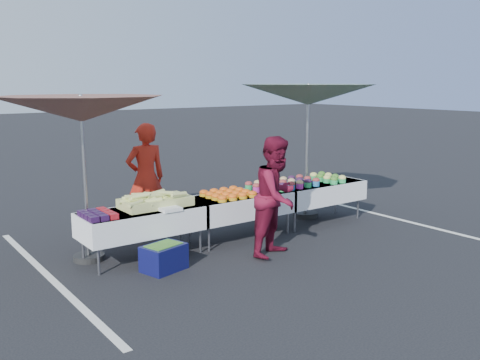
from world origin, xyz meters
TOP-DOWN VIEW (x-y plane):
  - ground at (0.00, 0.00)m, footprint 80.00×80.00m
  - stripe_left at (-3.20, 0.00)m, footprint 0.10×5.00m
  - stripe_right at (3.20, 0.00)m, footprint 0.10×5.00m
  - table_left at (-1.80, 0.00)m, footprint 1.86×0.81m
  - table_center at (0.00, 0.00)m, footprint 1.86×0.81m
  - table_right at (1.80, 0.00)m, footprint 1.86×0.81m
  - berry_punnets at (-2.51, -0.06)m, footprint 0.40×0.54m
  - corn_pile at (-1.56, 0.04)m, footprint 1.16×0.57m
  - plastic_bags at (-1.50, -0.30)m, footprint 0.30×0.25m
  - carrot_bowls at (-0.25, -0.01)m, footprint 0.75×0.69m
  - potato_cups at (0.95, 0.00)m, footprint 1.34×0.58m
  - bean_baskets at (2.06, -0.01)m, footprint 0.36×0.68m
  - vendor at (-1.08, 1.31)m, footprint 0.75×0.53m
  - customer at (-0.07, -1.05)m, footprint 1.08×0.96m
  - umbrella_left at (-2.50, 0.40)m, footprint 2.88×2.88m
  - umbrella_right at (1.89, 0.40)m, footprint 2.73×2.73m
  - storage_bin at (-1.81, -0.65)m, footprint 0.67×0.55m

SIDE VIEW (x-z plane):
  - ground at x=0.00m, z-range 0.00..0.00m
  - stripe_left at x=-3.20m, z-range 0.00..0.00m
  - stripe_right at x=3.20m, z-range 0.00..0.00m
  - storage_bin at x=-1.81m, z-range 0.01..0.38m
  - table_left at x=-1.80m, z-range 0.21..0.96m
  - table_center at x=0.00m, z-range 0.21..0.96m
  - table_right at x=1.80m, z-range 0.21..0.96m
  - plastic_bags at x=-1.50m, z-range 0.75..0.80m
  - berry_punnets at x=-2.51m, z-range 0.75..0.83m
  - carrot_bowls at x=-0.25m, z-range 0.75..0.85m
  - bean_baskets at x=2.06m, z-range 0.75..0.90m
  - potato_cups at x=0.95m, z-range 0.75..0.91m
  - corn_pile at x=-1.56m, z-range 0.71..0.97m
  - customer at x=-0.07m, z-range 0.00..1.82m
  - vendor at x=-1.08m, z-range 0.00..1.92m
  - umbrella_left at x=-2.50m, z-range 1.00..3.45m
  - umbrella_right at x=1.89m, z-range 1.06..3.65m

